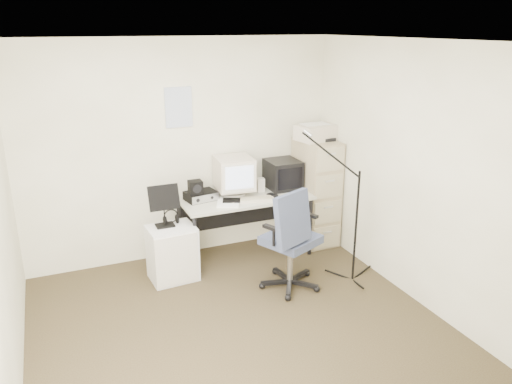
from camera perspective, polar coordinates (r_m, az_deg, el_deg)
name	(u,v)px	position (r m, az deg, el deg)	size (l,w,h in m)	color
floor	(241,331)	(4.67, -1.70, -15.58)	(3.60, 3.60, 0.01)	#322716
ceiling	(238,41)	(3.86, -2.06, 16.88)	(3.60, 3.60, 0.01)	white
wall_back	(182,151)	(5.74, -8.44, 4.65)	(3.60, 0.02, 2.50)	white
wall_front	(369,309)	(2.65, 12.81, -12.91)	(3.60, 0.02, 2.50)	white
wall_right	(415,175)	(5.00, 17.74, 1.85)	(0.02, 3.60, 2.50)	white
wall_calendar	(179,107)	(5.63, -8.85, 9.54)	(0.30, 0.02, 0.44)	white
filing_cabinet	(316,192)	(6.20, 6.84, 0.01)	(0.40, 0.60, 1.30)	tan
printer	(317,132)	(6.04, 6.96, 6.77)	(0.47, 0.32, 0.18)	beige
desk	(246,226)	(5.89, -1.20, -3.87)	(1.50, 0.70, 0.73)	#ABAB9A
crt_monitor	(234,177)	(5.74, -2.53, 1.78)	(0.41, 0.43, 0.45)	beige
crt_tv	(283,174)	(6.03, 3.08, 2.06)	(0.37, 0.40, 0.34)	black
desk_speaker	(261,185)	(5.91, 0.52, 0.83)	(0.09, 0.09, 0.16)	beige
keyboard	(253,200)	(5.61, -0.39, -0.88)	(0.49, 0.17, 0.03)	beige
mouse	(272,196)	(5.73, 1.87, -0.41)	(0.07, 0.12, 0.04)	black
radio_receiver	(201,196)	(5.67, -6.33, -0.43)	(0.34, 0.24, 0.10)	black
radio_speaker	(195,187)	(5.58, -6.94, 0.56)	(0.15, 0.14, 0.15)	black
papers	(228,202)	(5.55, -3.19, -1.17)	(0.24, 0.33, 0.02)	white
pc_tower	(297,230)	(6.24, 4.75, -4.35)	(0.18, 0.40, 0.37)	beige
office_chair	(291,238)	(5.11, 4.00, -5.23)	(0.64, 0.64, 1.11)	#495578
side_cart	(172,253)	(5.44, -9.54, -6.90)	(0.48, 0.39, 0.60)	silver
music_stand	(164,205)	(5.27, -10.50, -1.50)	(0.32, 0.17, 0.47)	black
headphones	(171,219)	(5.38, -9.68, -3.05)	(0.17, 0.17, 0.03)	black
mic_stand	(357,210)	(5.26, 11.48, -2.04)	(0.02, 0.02, 1.59)	black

